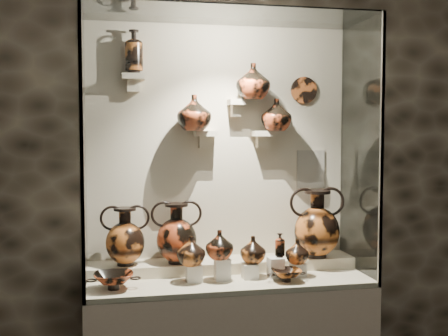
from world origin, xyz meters
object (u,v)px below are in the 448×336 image
(amphora_left, at_px, (125,236))
(jug_e, at_px, (297,251))
(ovoid_vase_a, at_px, (194,113))
(ovoid_vase_b, at_px, (253,81))
(kylix_right, at_px, (286,274))
(lekythos_small, at_px, (280,243))
(jug_b, at_px, (219,245))
(kylix_left, at_px, (114,279))
(ovoid_vase_c, at_px, (276,115))
(lekythos_tall, at_px, (134,49))
(amphora_mid, at_px, (177,233))
(amphora_right, at_px, (317,224))
(jug_c, at_px, (253,249))
(jug_a, at_px, (191,251))

(amphora_left, relative_size, jug_e, 2.37)
(ovoid_vase_a, xyz_separation_m, ovoid_vase_b, (0.38, -0.00, 0.20))
(kylix_right, bearing_deg, lekythos_small, 69.31)
(jug_b, relative_size, kylix_left, 0.60)
(ovoid_vase_c, bearing_deg, lekythos_tall, -171.15)
(jug_b, bearing_deg, amphora_left, 164.13)
(jug_b, bearing_deg, amphora_mid, 144.41)
(kylix_right, distance_m, lekythos_tall, 1.64)
(amphora_mid, height_order, lekythos_tall, lekythos_tall)
(amphora_right, relative_size, lekythos_small, 2.67)
(kylix_left, relative_size, ovoid_vase_b, 1.27)
(kylix_left, bearing_deg, ovoid_vase_b, 21.37)
(lekythos_tall, bearing_deg, jug_b, -46.00)
(amphora_left, relative_size, lekythos_tall, 1.19)
(jug_b, relative_size, ovoid_vase_b, 0.76)
(amphora_right, height_order, lekythos_tall, lekythos_tall)
(kylix_right, xyz_separation_m, ovoid_vase_a, (-0.49, 0.34, 0.95))
(amphora_mid, xyz_separation_m, jug_b, (0.23, -0.20, -0.04))
(jug_c, xyz_separation_m, lekythos_tall, (-0.69, 0.27, 1.22))
(jug_c, xyz_separation_m, lekythos_small, (0.17, -0.00, 0.03))
(amphora_right, height_order, ovoid_vase_b, ovoid_vase_b)
(jug_e, bearing_deg, amphora_left, 166.31)
(jug_e, relative_size, kylix_left, 0.52)
(amphora_left, distance_m, kylix_right, 1.00)
(jug_c, height_order, jug_e, jug_c)
(ovoid_vase_b, bearing_deg, jug_b, -143.14)
(kylix_left, bearing_deg, jug_b, 7.75)
(lekythos_tall, bearing_deg, amphora_left, -143.71)
(jug_c, bearing_deg, jug_b, -155.81)
(jug_b, bearing_deg, ovoid_vase_b, 48.43)
(amphora_left, bearing_deg, kylix_right, 3.34)
(amphora_left, bearing_deg, kylix_left, -83.29)
(amphora_left, xyz_separation_m, amphora_right, (1.22, -0.03, 0.04))
(jug_c, bearing_deg, lekythos_small, 14.72)
(jug_a, bearing_deg, kylix_right, -32.18)
(amphora_left, height_order, lekythos_small, amphora_left)
(lekythos_small, xyz_separation_m, kylix_right, (0.00, -0.12, -0.16))
(lekythos_tall, bearing_deg, lekythos_small, -31.62)
(amphora_right, distance_m, jug_b, 0.70)
(jug_b, bearing_deg, kylix_right, -8.54)
(jug_b, bearing_deg, lekythos_small, 9.43)
(jug_a, xyz_separation_m, ovoid_vase_c, (0.59, 0.26, 0.80))
(jug_c, xyz_separation_m, kylix_right, (0.17, -0.13, -0.13))
(amphora_right, distance_m, ovoid_vase_c, 0.75)
(jug_c, bearing_deg, amphora_left, -177.49)
(lekythos_tall, distance_m, ovoid_vase_a, 0.53)
(jug_a, height_order, jug_c, jug_a)
(kylix_right, bearing_deg, ovoid_vase_b, 86.56)
(jug_a, xyz_separation_m, kylix_right, (0.55, -0.10, -0.14))
(jug_e, relative_size, lekythos_tall, 0.50)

